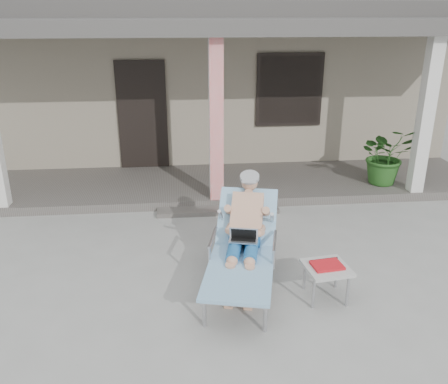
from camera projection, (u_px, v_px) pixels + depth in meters
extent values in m
plane|color=#9E9E99|center=(230.00, 270.00, 6.11)|extent=(60.00, 60.00, 0.00)
cube|color=gray|center=(202.00, 81.00, 11.60)|extent=(10.00, 5.00, 3.00)
cube|color=#474442|center=(201.00, 9.00, 11.01)|extent=(10.40, 5.40, 0.30)
cube|color=black|center=(142.00, 115.00, 9.25)|extent=(0.95, 0.06, 2.10)
cube|color=black|center=(289.00, 90.00, 9.34)|extent=(1.20, 0.06, 1.30)
cube|color=black|center=(289.00, 90.00, 9.34)|extent=(1.32, 0.05, 1.42)
cube|color=#605B56|center=(213.00, 184.00, 8.87)|extent=(10.00, 2.00, 0.15)
cube|color=red|center=(216.00, 122.00, 7.58)|extent=(0.22, 0.22, 2.61)
cube|color=silver|center=(425.00, 117.00, 7.90)|extent=(0.22, 0.22, 2.61)
cube|color=#474442|center=(212.00, 26.00, 7.86)|extent=(10.00, 2.30, 0.24)
cube|color=#605B56|center=(218.00, 211.00, 7.82)|extent=(2.00, 0.30, 0.07)
cylinder|color=#B7B7BC|center=(204.00, 311.00, 4.97)|extent=(0.04, 0.04, 0.38)
cylinder|color=#B7B7BC|center=(265.00, 316.00, 4.89)|extent=(0.04, 0.04, 0.38)
cylinder|color=#B7B7BC|center=(222.00, 252.00, 6.16)|extent=(0.04, 0.04, 0.38)
cylinder|color=#B7B7BC|center=(271.00, 255.00, 6.08)|extent=(0.04, 0.04, 0.38)
cube|color=#B7B7BC|center=(240.00, 273.00, 5.29)|extent=(0.91, 1.36, 0.03)
cube|color=#94C0E5|center=(240.00, 271.00, 5.28)|extent=(1.01, 1.42, 0.04)
cube|color=#B7B7BC|center=(247.00, 220.00, 6.04)|extent=(0.76, 0.72, 0.50)
cube|color=#94C0E5|center=(247.00, 217.00, 6.03)|extent=(0.87, 0.82, 0.57)
cylinder|color=#9B9B9D|center=(250.00, 176.00, 6.14)|extent=(0.30, 0.30, 0.13)
cube|color=silver|center=(244.00, 239.00, 5.63)|extent=(0.38, 0.31, 0.24)
cube|color=#B3B3AE|center=(327.00, 268.00, 5.40)|extent=(0.55, 0.55, 0.04)
cylinder|color=#B7B7BC|center=(314.00, 294.00, 5.28)|extent=(0.04, 0.04, 0.37)
cylinder|color=#B7B7BC|center=(348.00, 292.00, 5.31)|extent=(0.04, 0.04, 0.37)
cylinder|color=#B7B7BC|center=(305.00, 275.00, 5.64)|extent=(0.04, 0.04, 0.37)
cylinder|color=#B7B7BC|center=(337.00, 274.00, 5.67)|extent=(0.04, 0.04, 0.37)
cube|color=red|center=(327.00, 265.00, 5.39)|extent=(0.37, 0.30, 0.03)
cube|color=black|center=(324.00, 260.00, 5.51)|extent=(0.34, 0.06, 0.03)
imported|color=#26591E|center=(386.00, 155.00, 8.54)|extent=(0.97, 0.84, 1.06)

